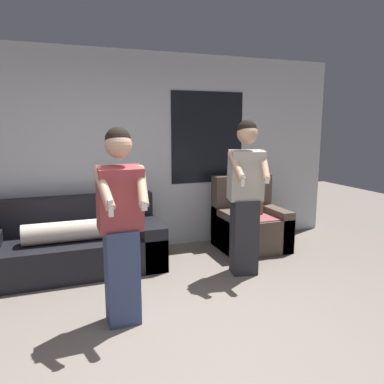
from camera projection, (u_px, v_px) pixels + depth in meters
The scene contains 6 objects.
ground_plane at pixel (192, 359), 2.81m from camera, with size 14.00×14.00×0.00m, color slate.
wall_back at pixel (124, 153), 5.05m from camera, with size 6.48×0.07×2.70m.
couch at pixel (73, 246), 4.52m from camera, with size 2.09×0.95×0.84m.
armchair at pixel (250, 224), 5.30m from camera, with size 0.89×0.80×1.02m.
person_left at pixel (121, 225), 3.18m from camera, with size 0.44×0.48×1.72m.
person_right at pixel (246, 196), 4.28m from camera, with size 0.46×0.52×1.79m.
Camera 1 is at (-0.89, -2.38, 1.73)m, focal length 35.00 mm.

